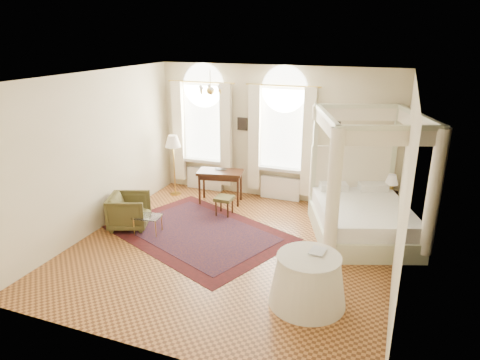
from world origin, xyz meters
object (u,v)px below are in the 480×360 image
object	(u,v)px
canopy_bed	(363,211)
nightstand	(384,204)
writing_desk	(220,176)
side_table	(308,280)
stool	(224,200)
armchair	(129,211)
floor_lamp	(173,144)
coffee_table	(147,218)

from	to	relation	value
canopy_bed	nightstand	xyz separation A→B (m)	(0.36, 1.25, -0.28)
writing_desk	side_table	xyz separation A→B (m)	(2.92, -3.39, -0.29)
canopy_bed	side_table	bearing A→B (deg)	-101.94
stool	nightstand	bearing A→B (deg)	19.19
armchair	floor_lamp	distance (m)	2.32
armchair	side_table	size ratio (longest dim) A/B	0.68
nightstand	coffee_table	xyz separation A→B (m)	(-4.59, -2.64, 0.03)
stool	side_table	bearing A→B (deg)	-46.86
stool	armchair	world-z (taller)	armchair
stool	floor_lamp	bearing A→B (deg)	155.64
floor_lamp	side_table	world-z (taller)	floor_lamp
writing_desk	armchair	bearing A→B (deg)	-122.03
stool	armchair	bearing A→B (deg)	-141.22
canopy_bed	coffee_table	size ratio (longest dim) A/B	4.71
armchair	stool	bearing A→B (deg)	-72.26
coffee_table	stool	bearing A→B (deg)	51.63
nightstand	armchair	size ratio (longest dim) A/B	0.76
nightstand	floor_lamp	size ratio (longest dim) A/B	0.39
side_table	coffee_table	bearing A→B (deg)	161.08
coffee_table	floor_lamp	size ratio (longest dim) A/B	0.39
stool	floor_lamp	distance (m)	2.12
writing_desk	canopy_bed	bearing A→B (deg)	-11.99
canopy_bed	writing_desk	distance (m)	3.56
canopy_bed	coffee_table	world-z (taller)	canopy_bed
canopy_bed	writing_desk	world-z (taller)	canopy_bed
nightstand	floor_lamp	xyz separation A→B (m)	(-5.16, -0.43, 1.03)
stool	coffee_table	xyz separation A→B (m)	(-1.14, -1.44, -0.02)
canopy_bed	floor_lamp	distance (m)	4.93
writing_desk	coffee_table	distance (m)	2.29
nightstand	coffee_table	world-z (taller)	nightstand
side_table	armchair	bearing A→B (deg)	161.95
canopy_bed	stool	bearing A→B (deg)	179.16
stool	side_table	size ratio (longest dim) A/B	0.37
writing_desk	floor_lamp	world-z (taller)	floor_lamp
nightstand	armchair	distance (m)	5.70
armchair	side_table	world-z (taller)	side_table
nightstand	canopy_bed	bearing A→B (deg)	-106.20
stool	coffee_table	world-z (taller)	stool
writing_desk	coffee_table	xyz separation A→B (m)	(-0.75, -2.13, -0.35)
coffee_table	floor_lamp	xyz separation A→B (m)	(-0.57, 2.21, 1.00)
armchair	side_table	distance (m)	4.40
nightstand	side_table	size ratio (longest dim) A/B	0.51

